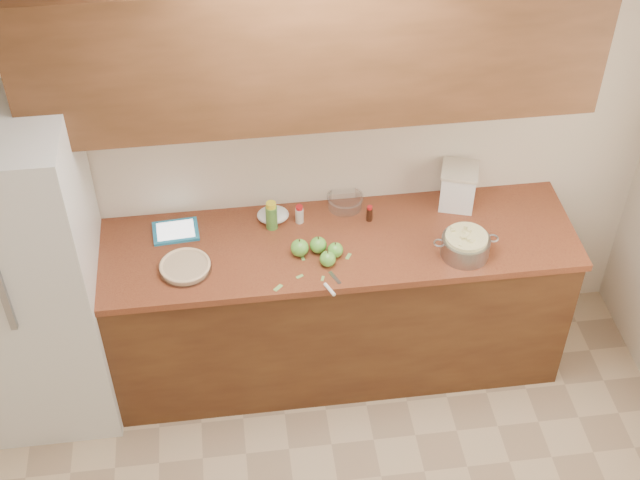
{
  "coord_description": "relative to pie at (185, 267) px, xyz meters",
  "views": [
    {
      "loc": [
        -0.41,
        -1.81,
        3.95
      ],
      "look_at": [
        0.01,
        1.43,
        0.98
      ],
      "focal_mm": 50.0,
      "sensor_mm": 36.0,
      "label": 1
    }
  ],
  "objects": [
    {
      "name": "peel_d",
      "position": [
        0.55,
        -0.12,
        -0.02
      ],
      "size": [
        0.04,
        0.03,
        0.0
      ],
      "primitive_type": "cube",
      "rotation": [
        0.0,
        0.0,
        0.44
      ],
      "color": "#7CAF55",
      "rests_on": "counter_run"
    },
    {
      "name": "peel_a",
      "position": [
        0.58,
        0.01,
        -0.02
      ],
      "size": [
        0.02,
        0.04,
        0.0
      ],
      "primitive_type": "cube",
      "rotation": [
        0.0,
        0.0,
        1.76
      ],
      "color": "#7CAF55",
      "rests_on": "counter_run"
    },
    {
      "name": "mixing_bowl",
      "position": [
        0.84,
        0.38,
        0.02
      ],
      "size": [
        0.19,
        0.19,
        0.07
      ],
      "rotation": [
        0.0,
        0.0,
        -0.15
      ],
      "color": "silver",
      "rests_on": "counter_run"
    },
    {
      "name": "fridge",
      "position": [
        -0.78,
        0.08,
        -0.04
      ],
      "size": [
        0.7,
        0.7,
        1.8
      ],
      "primitive_type": "cube",
      "color": "silver",
      "rests_on": "ground"
    },
    {
      "name": "counter_run",
      "position": [
        0.66,
        0.12,
        -0.48
      ],
      "size": [
        2.64,
        0.68,
        0.92
      ],
      "color": "#573318",
      "rests_on": "ground"
    },
    {
      "name": "paper_towel",
      "position": [
        0.46,
        0.32,
        0.01
      ],
      "size": [
        0.17,
        0.14,
        0.07
      ],
      "primitive_type": "ellipsoid",
      "rotation": [
        0.0,
        0.0,
        0.0
      ],
      "color": "white",
      "rests_on": "counter_run"
    },
    {
      "name": "lemon_bottle",
      "position": [
        0.45,
        0.26,
        0.06
      ],
      "size": [
        0.06,
        0.06,
        0.16
      ],
      "rotation": [
        0.0,
        0.0,
        -0.2
      ],
      "color": "#4C8C38",
      "rests_on": "counter_run"
    },
    {
      "name": "flour_canister",
      "position": [
        1.43,
        0.32,
        0.1
      ],
      "size": [
        0.24,
        0.24,
        0.23
      ],
      "rotation": [
        0.0,
        0.0,
        -0.31
      ],
      "color": "white",
      "rests_on": "counter_run"
    },
    {
      "name": "peel_b",
      "position": [
        0.66,
        -0.15,
        -0.02
      ],
      "size": [
        0.02,
        0.04,
        0.0
      ],
      "primitive_type": "cube",
      "rotation": [
        0.0,
        0.0,
        -1.91
      ],
      "color": "#7CAF55",
      "rests_on": "counter_run"
    },
    {
      "name": "vanilla_bottle",
      "position": [
        0.95,
        0.25,
        0.02
      ],
      "size": [
        0.03,
        0.03,
        0.09
      ],
      "rotation": [
        0.0,
        0.0,
        0.4
      ],
      "color": "black",
      "rests_on": "counter_run"
    },
    {
      "name": "apple_center",
      "position": [
        0.66,
        0.05,
        0.02
      ],
      "size": [
        0.08,
        0.08,
        0.1
      ],
      "color": "#5CAD39",
      "rests_on": "counter_run"
    },
    {
      "name": "cinnamon_shaker",
      "position": [
        0.59,
        0.28,
        0.03
      ],
      "size": [
        0.04,
        0.04,
        0.1
      ],
      "rotation": [
        0.0,
        0.0,
        -0.06
      ],
      "color": "beige",
      "rests_on": "counter_run"
    },
    {
      "name": "peel_e",
      "position": [
        0.8,
        -0.01,
        -0.02
      ],
      "size": [
        0.04,
        0.05,
        0.0
      ],
      "primitive_type": "cube",
      "rotation": [
        0.0,
        0.0,
        -2.11
      ],
      "color": "#7CAF55",
      "rests_on": "counter_run"
    },
    {
      "name": "tablet",
      "position": [
        -0.04,
        0.28,
        -0.01
      ],
      "size": [
        0.24,
        0.19,
        0.02
      ],
      "rotation": [
        0.0,
        0.0,
        0.07
      ],
      "color": "teal",
      "rests_on": "counter_run"
    },
    {
      "name": "upper_cabinets",
      "position": [
        0.66,
        0.27,
        1.01
      ],
      "size": [
        2.6,
        0.34,
        0.7
      ],
      "primitive_type": "cube",
      "color": "brown",
      "rests_on": "room_shell"
    },
    {
      "name": "apple_left",
      "position": [
        0.56,
        0.04,
        0.02
      ],
      "size": [
        0.09,
        0.09,
        0.1
      ],
      "color": "#5CAD39",
      "rests_on": "counter_run"
    },
    {
      "name": "pie",
      "position": [
        0.0,
        0.0,
        0.0
      ],
      "size": [
        0.26,
        0.26,
        0.04
      ],
      "rotation": [
        0.0,
        0.0,
        0.18
      ],
      "color": "silver",
      "rests_on": "counter_run"
    },
    {
      "name": "apple_front",
      "position": [
        0.69,
        -0.05,
        0.02
      ],
      "size": [
        0.08,
        0.08,
        0.09
      ],
      "color": "#5CAD39",
      "rests_on": "counter_run"
    },
    {
      "name": "peel_c",
      "position": [
        0.44,
        -0.18,
        -0.02
      ],
      "size": [
        0.05,
        0.05,
        0.0
      ],
      "primitive_type": "cube",
      "rotation": [
        0.0,
        0.0,
        0.77
      ],
      "color": "#7CAF55",
      "rests_on": "counter_run"
    },
    {
      "name": "colander",
      "position": [
        1.38,
        -0.06,
        0.04
      ],
      "size": [
        0.33,
        0.24,
        0.12
      ],
      "rotation": [
        0.0,
        0.0,
        -0.39
      ],
      "color": "gray",
      "rests_on": "counter_run"
    },
    {
      "name": "room_shell",
      "position": [
        0.66,
        -1.36,
        0.36
      ],
      "size": [
        3.6,
        3.6,
        3.6
      ],
      "color": "tan",
      "rests_on": "ground"
    },
    {
      "name": "paring_knife",
      "position": [
        0.68,
        -0.22,
        -0.01
      ],
      "size": [
        0.09,
        0.18,
        0.02
      ],
      "rotation": [
        0.0,
        0.0,
        0.41
      ],
      "color": "gray",
      "rests_on": "counter_run"
    },
    {
      "name": "apple_extra",
      "position": [
        0.74,
        0.01,
        0.02
      ],
      "size": [
        0.08,
        0.08,
        0.09
      ],
      "color": "#5CAD39",
      "rests_on": "counter_run"
    }
  ]
}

